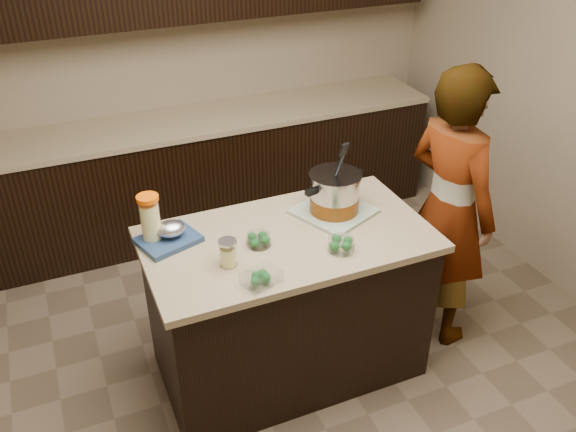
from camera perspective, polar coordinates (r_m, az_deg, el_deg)
name	(u,v)px	position (r m, az deg, el deg)	size (l,w,h in m)	color
ground_plane	(288,365)	(3.66, 0.00, -13.75)	(4.00, 4.00, 0.00)	brown
room_shell	(288,81)	(2.73, 0.00, 12.56)	(4.04, 4.04, 2.72)	tan
back_cabinets	(194,111)	(4.55, -8.76, 9.71)	(3.60, 0.63, 2.33)	black
island	(288,305)	(3.36, 0.00, -8.30)	(1.46, 0.81, 0.90)	black
dish_towel	(334,211)	(3.28, 4.30, 0.43)	(0.36, 0.36, 0.02)	#4F754F
stock_pot	(335,195)	(3.23, 4.38, 1.98)	(0.38, 0.34, 0.39)	#B7B7BC
lemonade_pitcher	(151,221)	(3.05, -12.73, -0.50)	(0.11, 0.11, 0.26)	#F2F094
mason_jar	(228,253)	(2.86, -5.63, -3.50)	(0.10, 0.10, 0.14)	#F2F094
broccoli_tub_left	(259,240)	(3.01, -2.76, -2.28)	(0.16, 0.16, 0.06)	silver
broccoli_tub_right	(341,245)	(2.98, 5.00, -2.74)	(0.15, 0.15, 0.06)	silver
broccoli_tub_rect	(261,278)	(2.76, -2.51, -5.80)	(0.20, 0.17, 0.06)	silver
blue_tray	(170,236)	(3.08, -11.02, -1.81)	(0.34, 0.30, 0.11)	navy
person	(449,209)	(3.55, 14.83, 0.63)	(0.61, 0.40, 1.68)	gray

